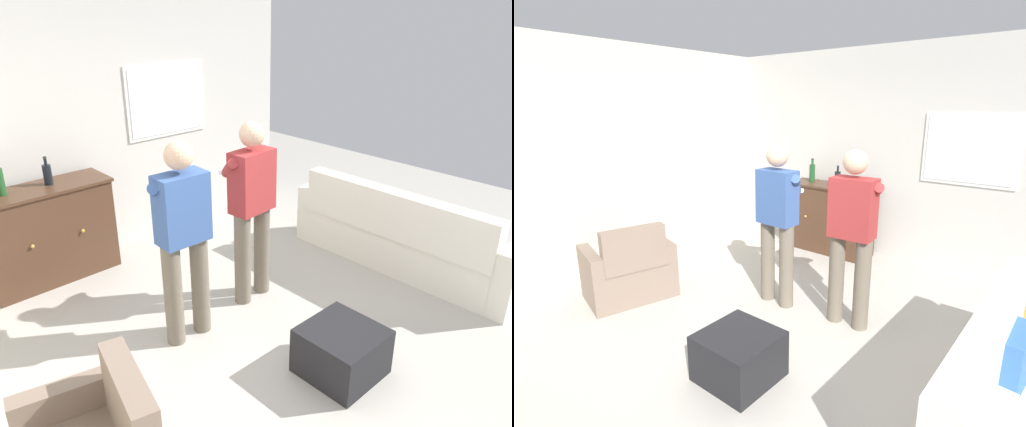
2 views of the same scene
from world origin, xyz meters
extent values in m
plane|color=#B2ADA3|center=(0.00, 0.00, 0.00)|extent=(10.40, 10.40, 0.00)
cube|color=beige|center=(0.00, 2.66, 1.40)|extent=(5.20, 0.12, 2.80)
cube|color=silver|center=(0.90, 2.60, 1.54)|extent=(1.05, 0.02, 0.83)
cube|color=white|center=(0.90, 2.59, 1.54)|extent=(0.97, 0.03, 0.75)
cube|color=beige|center=(-2.66, 0.00, 1.40)|extent=(0.12, 5.20, 2.80)
cube|color=silver|center=(1.96, 0.02, 0.21)|extent=(0.55, 2.08, 0.42)
cube|color=silver|center=(1.76, 0.02, 0.66)|extent=(0.18, 2.08, 0.47)
cube|color=#386BB7|center=(1.89, 0.02, 0.60)|extent=(0.17, 0.41, 0.36)
cube|color=#7F6B5B|center=(-1.70, -0.34, 0.20)|extent=(0.78, 0.78, 0.40)
cube|color=#7F6B5B|center=(-1.44, -0.40, 0.62)|extent=(0.29, 0.65, 0.45)
cube|color=#7F6B5B|center=(-1.79, -0.71, 0.30)|extent=(0.65, 0.27, 0.60)
cube|color=#7F6B5B|center=(-1.60, 0.03, 0.30)|extent=(0.65, 0.27, 0.60)
cube|color=#472D1E|center=(-0.77, 2.30, 0.47)|extent=(1.23, 0.44, 0.94)
cube|color=#472D1E|center=(-0.77, 2.30, 0.96)|extent=(1.27, 0.48, 0.03)
sphere|color=#B79338|center=(-1.02, 2.06, 0.52)|extent=(0.04, 0.04, 0.04)
sphere|color=#B79338|center=(-0.53, 2.06, 0.52)|extent=(0.04, 0.04, 0.04)
cylinder|color=#1E4C23|center=(-1.11, 2.34, 1.10)|extent=(0.08, 0.08, 0.25)
cylinder|color=#1E4C23|center=(-1.11, 2.34, 1.26)|extent=(0.04, 0.04, 0.07)
cylinder|color=#262626|center=(-1.11, 2.34, 1.30)|extent=(0.04, 0.04, 0.02)
cylinder|color=black|center=(-0.68, 2.33, 1.07)|extent=(0.08, 0.08, 0.19)
cylinder|color=black|center=(-0.68, 2.33, 1.20)|extent=(0.03, 0.03, 0.07)
cylinder|color=#262626|center=(-0.68, 2.33, 1.24)|extent=(0.03, 0.03, 0.02)
cube|color=black|center=(0.19, -0.57, 0.19)|extent=(0.55, 0.55, 0.37)
cylinder|color=#6B6051|center=(-0.49, 0.59, 0.44)|extent=(0.15, 0.15, 0.88)
cylinder|color=#6B6051|center=(-0.23, 0.58, 0.44)|extent=(0.15, 0.15, 0.88)
cube|color=#385693|center=(-0.36, 0.59, 1.16)|extent=(0.41, 0.24, 0.55)
sphere|color=#D8AD8C|center=(-0.36, 0.59, 1.57)|extent=(0.22, 0.22, 0.22)
cylinder|color=#385693|center=(-0.47, 0.75, 1.27)|extent=(0.34, 0.40, 0.29)
cylinder|color=#385693|center=(-0.24, 0.74, 1.27)|extent=(0.31, 0.41, 0.29)
cube|color=white|center=(-0.35, 0.90, 1.18)|extent=(0.15, 0.05, 0.04)
cylinder|color=#6B6051|center=(0.31, 0.66, 0.44)|extent=(0.15, 0.15, 0.88)
cylinder|color=#6B6051|center=(0.57, 0.68, 0.44)|extent=(0.15, 0.15, 0.88)
cube|color=#9E2D2D|center=(0.44, 0.67, 1.16)|extent=(0.42, 0.25, 0.55)
sphere|color=#D8AD8C|center=(0.44, 0.67, 1.57)|extent=(0.22, 0.22, 0.22)
cylinder|color=#9E2D2D|center=(0.32, 0.82, 1.27)|extent=(0.30, 0.42, 0.29)
cylinder|color=#9E2D2D|center=(0.55, 0.84, 1.27)|extent=(0.35, 0.39, 0.29)
cube|color=white|center=(0.42, 0.99, 1.18)|extent=(0.15, 0.05, 0.04)
camera|label=1|loc=(-2.35, -2.32, 2.60)|focal=35.00mm
camera|label=2|loc=(2.08, -2.48, 2.05)|focal=28.00mm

